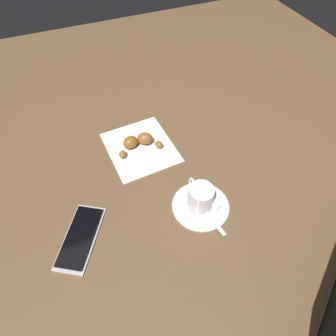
{
  "coord_description": "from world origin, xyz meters",
  "views": [
    {
      "loc": [
        -0.39,
        0.16,
        0.58
      ],
      "look_at": [
        0.01,
        -0.01,
        0.03
      ],
      "focal_mm": 30.91,
      "sensor_mm": 36.0,
      "label": 1
    }
  ],
  "objects_px": {
    "espresso_cup": "(200,196)",
    "napkin": "(140,147)",
    "sugar_packet": "(210,201)",
    "croissant": "(138,142)",
    "saucer": "(201,205)",
    "teaspoon": "(200,205)",
    "cell_phone": "(80,237)"
  },
  "relations": [
    {
      "from": "croissant",
      "to": "cell_phone",
      "type": "distance_m",
      "value": 0.29
    },
    {
      "from": "espresso_cup",
      "to": "cell_phone",
      "type": "xyz_separation_m",
      "value": [
        0.02,
        0.27,
        -0.03
      ]
    },
    {
      "from": "saucer",
      "to": "sugar_packet",
      "type": "height_order",
      "value": "sugar_packet"
    },
    {
      "from": "saucer",
      "to": "espresso_cup",
      "type": "bearing_deg",
      "value": 21.17
    },
    {
      "from": "saucer",
      "to": "croissant",
      "type": "distance_m",
      "value": 0.24
    },
    {
      "from": "espresso_cup",
      "to": "napkin",
      "type": "xyz_separation_m",
      "value": [
        0.22,
        0.07,
        -0.03
      ]
    },
    {
      "from": "croissant",
      "to": "espresso_cup",
      "type": "bearing_deg",
      "value": -163.07
    },
    {
      "from": "sugar_packet",
      "to": "napkin",
      "type": "distance_m",
      "value": 0.25
    },
    {
      "from": "espresso_cup",
      "to": "teaspoon",
      "type": "height_order",
      "value": "espresso_cup"
    },
    {
      "from": "cell_phone",
      "to": "teaspoon",
      "type": "bearing_deg",
      "value": -95.7
    },
    {
      "from": "napkin",
      "to": "cell_phone",
      "type": "distance_m",
      "value": 0.29
    },
    {
      "from": "sugar_packet",
      "to": "croissant",
      "type": "distance_m",
      "value": 0.25
    },
    {
      "from": "saucer",
      "to": "croissant",
      "type": "xyz_separation_m",
      "value": [
        0.23,
        0.07,
        0.02
      ]
    },
    {
      "from": "napkin",
      "to": "teaspoon",
      "type": "bearing_deg",
      "value": -163.77
    },
    {
      "from": "saucer",
      "to": "teaspoon",
      "type": "height_order",
      "value": "teaspoon"
    },
    {
      "from": "saucer",
      "to": "espresso_cup",
      "type": "xyz_separation_m",
      "value": [
        0.0,
        0.0,
        0.03
      ]
    },
    {
      "from": "saucer",
      "to": "napkin",
      "type": "bearing_deg",
      "value": 16.78
    },
    {
      "from": "teaspoon",
      "to": "cell_phone",
      "type": "bearing_deg",
      "value": 84.3
    },
    {
      "from": "napkin",
      "to": "croissant",
      "type": "relative_size",
      "value": 1.53
    },
    {
      "from": "napkin",
      "to": "croissant",
      "type": "distance_m",
      "value": 0.02
    },
    {
      "from": "sugar_packet",
      "to": "napkin",
      "type": "height_order",
      "value": "sugar_packet"
    },
    {
      "from": "saucer",
      "to": "sugar_packet",
      "type": "xyz_separation_m",
      "value": [
        0.0,
        -0.02,
        0.01
      ]
    },
    {
      "from": "saucer",
      "to": "teaspoon",
      "type": "distance_m",
      "value": 0.01
    },
    {
      "from": "espresso_cup",
      "to": "teaspoon",
      "type": "relative_size",
      "value": 0.61
    },
    {
      "from": "teaspoon",
      "to": "cell_phone",
      "type": "height_order",
      "value": "teaspoon"
    },
    {
      "from": "teaspoon",
      "to": "cell_phone",
      "type": "relative_size",
      "value": 0.82
    },
    {
      "from": "saucer",
      "to": "cell_phone",
      "type": "distance_m",
      "value": 0.27
    },
    {
      "from": "sugar_packet",
      "to": "cell_phone",
      "type": "bearing_deg",
      "value": 65.55
    },
    {
      "from": "sugar_packet",
      "to": "croissant",
      "type": "relative_size",
      "value": 0.45
    },
    {
      "from": "saucer",
      "to": "napkin",
      "type": "relative_size",
      "value": 0.68
    },
    {
      "from": "sugar_packet",
      "to": "cell_phone",
      "type": "distance_m",
      "value": 0.3
    },
    {
      "from": "espresso_cup",
      "to": "croissant",
      "type": "distance_m",
      "value": 0.24
    }
  ]
}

